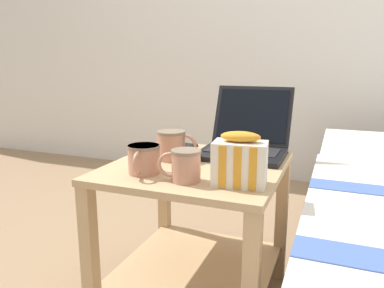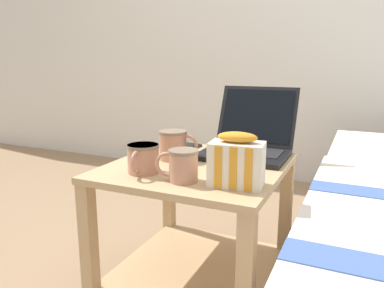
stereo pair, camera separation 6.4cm
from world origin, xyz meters
The scene contains 8 objects.
back_wall centered at (0.00, 1.62, 1.25)m, with size 8.00×0.05×2.50m.
bedside_table centered at (0.00, 0.00, 0.34)m, with size 0.57×0.60×0.52m.
laptop centered at (0.11, 0.22, 0.57)m, with size 0.31×0.35×0.24m.
mug_front_left centered at (-0.10, 0.02, 0.58)m, with size 0.15×0.10×0.10m.
mug_front_right centered at (-0.12, -0.16, 0.57)m, with size 0.10×0.14×0.09m.
mug_mid_center centered at (0.03, -0.19, 0.58)m, with size 0.13×0.09×0.09m.
snack_bag centered at (0.19, -0.16, 0.59)m, with size 0.16×0.11×0.16m.
cell_phone centered at (-0.14, 0.19, 0.53)m, with size 0.10×0.15×0.01m.
Camera 1 is at (0.44, -1.15, 0.87)m, focal length 35.00 mm.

